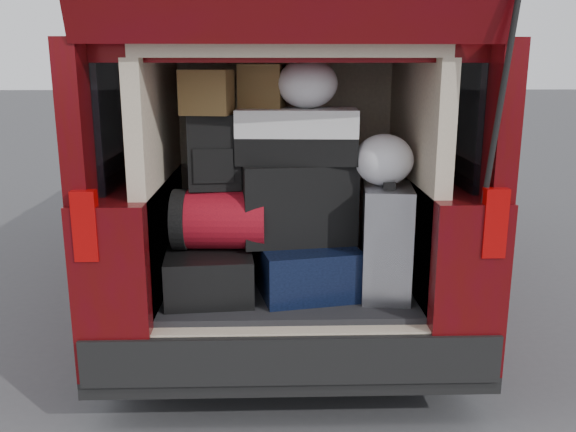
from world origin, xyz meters
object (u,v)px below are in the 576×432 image
(black_hardshell, at_px, (210,269))
(navy_hardshell, at_px, (303,264))
(backpack, at_px, (214,152))
(twotone_duffel, at_px, (297,136))
(black_soft_case, at_px, (297,202))
(red_duffel, at_px, (220,219))
(silver_roller, at_px, (386,241))

(black_hardshell, distance_m, navy_hardshell, 0.48)
(navy_hardshell, bearing_deg, backpack, 170.06)
(backpack, height_order, twotone_duffel, twotone_duffel)
(backpack, bearing_deg, black_soft_case, 0.31)
(red_duffel, xyz_separation_m, twotone_duffel, (0.38, 0.08, 0.40))
(navy_hardshell, distance_m, black_soft_case, 0.33)
(silver_roller, distance_m, red_duffel, 0.83)
(black_hardshell, distance_m, backpack, 0.59)
(silver_roller, height_order, black_soft_case, black_soft_case)
(navy_hardshell, relative_size, red_duffel, 1.26)
(backpack, relative_size, twotone_duffel, 0.62)
(black_hardshell, relative_size, black_soft_case, 1.03)
(twotone_duffel, bearing_deg, black_soft_case, -89.66)
(black_soft_case, distance_m, twotone_duffel, 0.33)
(black_hardshell, relative_size, silver_roller, 1.04)
(navy_hardshell, relative_size, backpack, 1.56)
(backpack, xyz_separation_m, twotone_duffel, (0.41, 0.05, 0.07))
(backpack, bearing_deg, navy_hardshell, -3.77)
(black_hardshell, bearing_deg, black_soft_case, 2.97)
(black_hardshell, distance_m, black_soft_case, 0.56)
(silver_roller, height_order, twotone_duffel, twotone_duffel)
(silver_roller, distance_m, twotone_duffel, 0.68)
(black_hardshell, xyz_separation_m, backpack, (0.04, 0.03, 0.59))
(navy_hardshell, bearing_deg, black_soft_case, 129.84)
(black_soft_case, relative_size, backpack, 1.53)
(black_soft_case, bearing_deg, red_duffel, -178.23)
(black_hardshell, xyz_separation_m, black_soft_case, (0.44, 0.06, 0.33))
(red_duffel, distance_m, twotone_duffel, 0.56)
(black_hardshell, relative_size, twotone_duffel, 0.98)
(black_soft_case, distance_m, backpack, 0.48)
(navy_hardshell, bearing_deg, black_hardshell, 172.96)
(black_hardshell, xyz_separation_m, silver_roller, (0.88, -0.07, 0.16))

